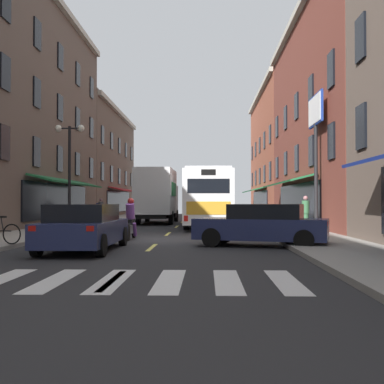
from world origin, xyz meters
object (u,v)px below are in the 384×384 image
at_px(sedan_mid, 84,227).
at_px(pedestrian_mid, 306,212).
at_px(billboard_sign, 316,129).
at_px(box_truck, 158,196).
at_px(motorcycle_rider, 131,222).
at_px(street_lamp_twin, 69,172).
at_px(pedestrian_near, 101,209).
at_px(sedan_near, 262,225).
at_px(transit_bus, 208,198).

xyz_separation_m(sedan_mid, pedestrian_mid, (8.60, 8.73, 0.27)).
xyz_separation_m(billboard_sign, box_truck, (-8.67, 10.24, -3.08)).
distance_m(billboard_sign, sedan_mid, 12.94).
relative_size(motorcycle_rider, street_lamp_twin, 0.41).
height_order(billboard_sign, pedestrian_near, billboard_sign).
bearing_deg(sedan_near, pedestrian_near, 119.68).
bearing_deg(transit_bus, pedestrian_mid, -49.63).
distance_m(box_truck, street_lamp_twin, 11.08).
height_order(billboard_sign, motorcycle_rider, billboard_sign).
distance_m(sedan_near, street_lamp_twin, 10.78).
height_order(transit_bus, street_lamp_twin, street_lamp_twin).
relative_size(box_truck, motorcycle_rider, 3.77).
distance_m(sedan_mid, motorcycle_rider, 4.49).
xyz_separation_m(transit_bus, sedan_mid, (-3.85, -14.32, -1.01)).
relative_size(box_truck, pedestrian_mid, 4.70).
xyz_separation_m(sedan_mid, motorcycle_rider, (0.71, 4.43, -0.02)).
height_order(pedestrian_near, street_lamp_twin, street_lamp_twin).
height_order(motorcycle_rider, pedestrian_near, pedestrian_near).
bearing_deg(street_lamp_twin, pedestrian_near, 94.13).
xyz_separation_m(transit_bus, motorcycle_rider, (-3.14, -9.89, -1.03)).
distance_m(box_truck, sedan_near, 17.74).
height_order(transit_bus, box_truck, box_truck).
bearing_deg(pedestrian_mid, motorcycle_rider, 179.65).
bearing_deg(box_truck, motorcycle_rider, -88.46).
relative_size(pedestrian_near, street_lamp_twin, 0.32).
xyz_separation_m(transit_bus, pedestrian_near, (-7.37, 3.35, -0.75)).
relative_size(sedan_mid, motorcycle_rider, 2.30).
height_order(billboard_sign, street_lamp_twin, billboard_sign).
xyz_separation_m(billboard_sign, sedan_mid, (-9.00, -8.25, -4.29)).
bearing_deg(billboard_sign, sedan_near, -116.86).
xyz_separation_m(billboard_sign, motorcycle_rider, (-8.29, -3.82, -4.30)).
bearing_deg(sedan_mid, pedestrian_near, 101.25).
bearing_deg(pedestrian_mid, street_lamp_twin, 155.11).
bearing_deg(billboard_sign, pedestrian_mid, 129.70).
xyz_separation_m(sedan_mid, street_lamp_twin, (-2.81, 7.92, 2.22)).
bearing_deg(pedestrian_mid, box_truck, 101.32).
height_order(box_truck, motorcycle_rider, box_truck).
height_order(box_truck, pedestrian_mid, box_truck).
distance_m(billboard_sign, street_lamp_twin, 12.00).
xyz_separation_m(pedestrian_near, pedestrian_mid, (12.12, -8.94, 0.00)).
bearing_deg(pedestrian_near, sedan_near, 62.95).
bearing_deg(box_truck, street_lamp_twin, -106.58).
xyz_separation_m(box_truck, street_lamp_twin, (-3.15, -10.57, 1.02)).
distance_m(sedan_near, motorcycle_rider, 5.68).
height_order(sedan_near, pedestrian_near, pedestrian_near).
distance_m(pedestrian_near, pedestrian_mid, 15.06).
bearing_deg(sedan_mid, transit_bus, 74.95).
bearing_deg(street_lamp_twin, billboard_sign, 1.59).
height_order(billboard_sign, transit_bus, billboard_sign).
xyz_separation_m(box_truck, sedan_near, (5.30, -16.89, -1.21)).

